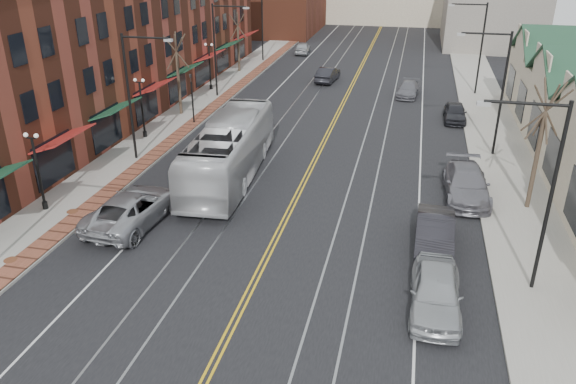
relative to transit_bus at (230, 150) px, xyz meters
The scene contains 29 objects.
ground 15.36m from the transit_bus, 72.77° to the right, with size 160.00×160.00×0.00m, color black.
sidewalk_left 9.40m from the transit_bus, 144.04° to the left, with size 4.00×120.00×0.15m, color gray.
sidewalk_right 17.47m from the transit_bus, 18.19° to the left, with size 4.00×120.00×0.15m, color gray.
building_left 19.44m from the transit_bus, 139.36° to the left, with size 10.00×50.00×11.00m, color brown.
backdrop_right 54.20m from the transit_bus, 68.84° to the left, with size 12.00×16.00×11.00m, color slate.
streetlight_l_1 7.43m from the transit_bus, 167.66° to the left, with size 3.33×0.25×8.00m.
streetlight_l_2 18.89m from the transit_bus, 110.54° to the left, with size 3.33×0.25×8.00m.
streetlight_l_3 34.21m from the transit_bus, 101.05° to the left, with size 3.33×0.25×8.00m.
streetlight_r_0 18.06m from the transit_bus, 28.84° to the right, with size 3.33×0.25×8.00m.
streetlight_r_1 17.55m from the transit_bus, 25.51° to the left, with size 3.33×0.25×8.00m.
streetlight_r_2 28.31m from the transit_bus, 56.40° to the left, with size 3.33×0.25×8.00m.
lamppost_l_1 10.58m from the transit_bus, 141.57° to the right, with size 0.84×0.28×4.27m.
lamppost_l_2 9.91m from the transit_bus, 146.76° to the left, with size 0.84×0.28×4.27m.
lamppost_l_3 21.12m from the transit_bus, 113.09° to the left, with size 0.84×0.28×4.27m.
tree_left_near 14.05m from the transit_bus, 124.93° to the left, with size 1.78×1.37×6.48m.
tree_left_far 28.61m from the transit_bus, 106.23° to the left, with size 1.66×1.28×6.02m.
tree_right_mid 17.14m from the transit_bus, ahead, with size 1.90×1.46×6.93m.
manhole_mid 13.46m from the transit_bus, 120.01° to the right, with size 0.60×0.60×0.02m, color #592D19.
manhole_far 9.51m from the transit_bus, 135.48° to the right, with size 0.60×0.60×0.02m, color #592D19.
traffic_signal 11.23m from the transit_bus, 122.83° to the left, with size 0.18×0.15×3.80m.
transit_bus is the anchor object (origin of this frame).
parked_suv 7.48m from the transit_bus, 113.68° to the right, with size 2.86×6.20×1.72m, color #9C9DA3.
parked_car_a 16.23m from the transit_bus, 42.11° to the right, with size 1.98×4.92×1.68m, color #A6A9AD.
parked_car_b 13.48m from the transit_bus, 26.68° to the right, with size 1.73×4.96×1.63m, color black.
parked_car_c 13.85m from the transit_bus, ahead, with size 2.34×5.75×1.67m, color slate.
parked_car_d 20.23m from the transit_bus, 46.84° to the left, with size 1.67×4.15×1.41m, color #232328.
distant_car_left 25.44m from the transit_bus, 85.64° to the left, with size 1.55×4.45×1.47m, color black.
distant_car_right 23.75m from the transit_bus, 65.12° to the left, with size 1.80×4.42×1.28m, color slate.
distant_car_far 39.00m from the transit_bus, 94.92° to the left, with size 1.72×4.27×1.45m, color #A4A7AC.
Camera 1 is at (5.89, -15.43, 13.63)m, focal length 35.00 mm.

